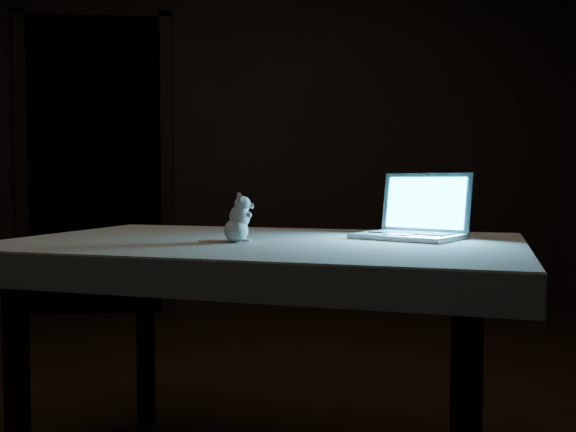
{
  "coord_description": "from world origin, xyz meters",
  "views": [
    {
      "loc": [
        -0.14,
        -2.05,
        0.92
      ],
      "look_at": [
        0.01,
        -0.18,
        0.82
      ],
      "focal_mm": 40.0,
      "sensor_mm": 36.0,
      "label": 1
    }
  ],
  "objects": [
    {
      "name": "back_wall",
      "position": [
        0.0,
        2.5,
        1.3
      ],
      "size": [
        4.5,
        0.04,
        2.6
      ],
      "primitive_type": "cube",
      "color": "black",
      "rests_on": "ground"
    },
    {
      "name": "plush_mouse",
      "position": [
        -0.14,
        -0.25,
        0.82
      ],
      "size": [
        0.13,
        0.13,
        0.14
      ],
      "primitive_type": null,
      "rotation": [
        0.0,
        0.0,
        -0.44
      ],
      "color": "silver",
      "rests_on": "tablecloth"
    },
    {
      "name": "table",
      "position": [
        -0.06,
        -0.17,
        0.37
      ],
      "size": [
        1.61,
        1.34,
        0.74
      ],
      "primitive_type": null,
      "rotation": [
        0.0,
        0.0,
        -0.38
      ],
      "color": "black",
      "rests_on": "floor"
    },
    {
      "name": "doorway",
      "position": [
        -1.1,
        2.5,
        1.06
      ],
      "size": [
        1.06,
        0.36,
        2.13
      ],
      "primitive_type": null,
      "color": "black",
      "rests_on": "back_wall"
    },
    {
      "name": "laptop",
      "position": [
        0.37,
        -0.18,
        0.85
      ],
      "size": [
        0.39,
        0.39,
        0.2
      ],
      "primitive_type": null,
      "rotation": [
        0.0,
        0.0,
        -0.74
      ],
      "color": "silver",
      "rests_on": "tablecloth"
    },
    {
      "name": "tablecloth",
      "position": [
        0.0,
        -0.22,
        0.7
      ],
      "size": [
        1.77,
        1.66,
        0.09
      ],
      "primitive_type": null,
      "rotation": [
        0.0,
        0.0,
        -0.63
      ],
      "color": "beige",
      "rests_on": "table"
    }
  ]
}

